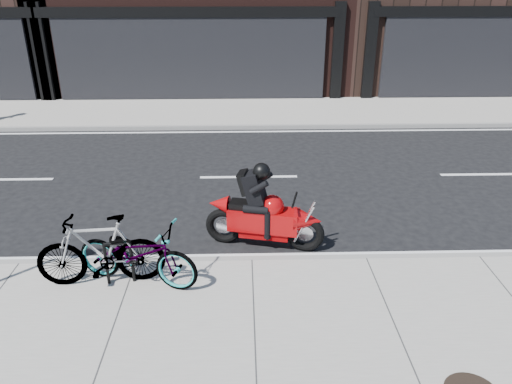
{
  "coord_description": "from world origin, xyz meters",
  "views": [
    {
      "loc": [
        -0.13,
        -9.36,
        4.8
      ],
      "look_at": [
        0.1,
        -0.85,
        0.9
      ],
      "focal_mm": 35.0,
      "sensor_mm": 36.0,
      "label": 1
    }
  ],
  "objects_px": {
    "bike_rack": "(119,259)",
    "bicycle_rear": "(100,250)",
    "bicycle_front": "(137,253)",
    "motorcycle": "(269,214)"
  },
  "relations": [
    {
      "from": "bike_rack",
      "to": "bicycle_rear",
      "type": "xyz_separation_m",
      "value": [
        -0.27,
        0.0,
        0.16
      ]
    },
    {
      "from": "bicycle_front",
      "to": "bicycle_rear",
      "type": "relative_size",
      "value": 1.02
    },
    {
      "from": "bicycle_front",
      "to": "bike_rack",
      "type": "bearing_deg",
      "value": 106.99
    },
    {
      "from": "bicycle_rear",
      "to": "motorcycle",
      "type": "height_order",
      "value": "motorcycle"
    },
    {
      "from": "bike_rack",
      "to": "bicycle_front",
      "type": "bearing_deg",
      "value": 0.0
    },
    {
      "from": "bicycle_rear",
      "to": "motorcycle",
      "type": "distance_m",
      "value": 2.99
    },
    {
      "from": "bicycle_front",
      "to": "motorcycle",
      "type": "relative_size",
      "value": 0.92
    },
    {
      "from": "bicycle_rear",
      "to": "bicycle_front",
      "type": "bearing_deg",
      "value": 85.18
    },
    {
      "from": "bike_rack",
      "to": "motorcycle",
      "type": "xyz_separation_m",
      "value": [
        2.44,
        1.27,
        0.11
      ]
    },
    {
      "from": "bike_rack",
      "to": "bicycle_front",
      "type": "xyz_separation_m",
      "value": [
        0.29,
        0.0,
        0.1
      ]
    }
  ]
}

